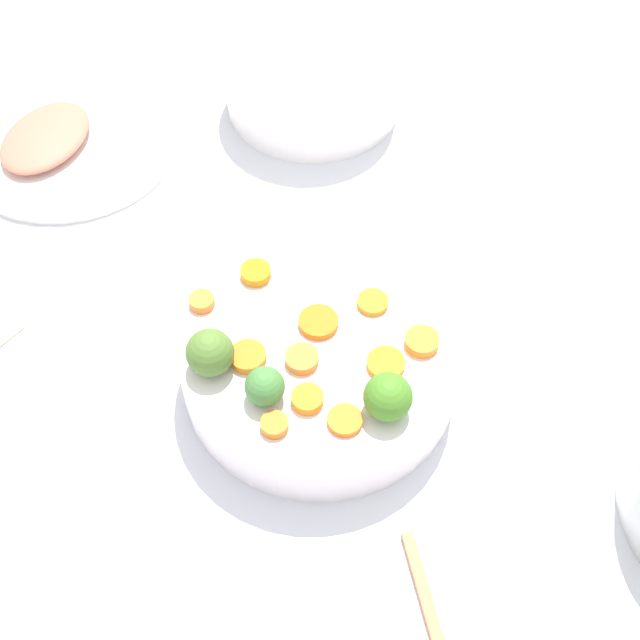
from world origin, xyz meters
TOP-DOWN VIEW (x-y plane):
  - tabletop at (0.00, 0.00)m, footprint 2.40×2.40m
  - serving_bowl_carrots at (-0.03, -0.02)m, footprint 0.27×0.27m
  - carrot_slice_0 at (-0.01, 0.03)m, footprint 0.04×0.04m
  - carrot_slice_1 at (0.04, -0.01)m, footprint 0.05×0.05m
  - carrot_slice_2 at (0.01, -0.13)m, footprint 0.03×0.03m
  - carrot_slice_3 at (-0.04, -0.02)m, footprint 0.05×0.05m
  - carrot_slice_4 at (-0.02, -0.06)m, footprint 0.04×0.04m
  - carrot_slice_5 at (-0.06, -0.09)m, footprint 0.04×0.04m
  - carrot_slice_6 at (-0.14, -0.07)m, footprint 0.03×0.03m
  - carrot_slice_7 at (-0.12, -0.01)m, footprint 0.04×0.04m
  - carrot_slice_8 at (0.05, 0.03)m, footprint 0.04×0.04m
  - carrot_slice_9 at (0.05, -0.08)m, footprint 0.03×0.03m
  - carrot_slice_10 at (0.01, -0.09)m, footprint 0.04×0.04m
  - brussels_sprout_0 at (-0.08, -0.11)m, footprint 0.04×0.04m
  - brussels_sprout_1 at (-0.02, -0.11)m, footprint 0.04×0.04m
  - brussels_sprout_2 at (0.07, -0.05)m, footprint 0.04×0.04m
  - casserole_dish at (-0.31, 0.30)m, footprint 0.22×0.22m
  - ham_plate at (-0.49, 0.05)m, footprint 0.28×0.28m
  - ham_slice_main at (-0.50, 0.02)m, footprint 0.13×0.16m

SIDE VIEW (x-z plane):
  - tabletop at x=0.00m, z-range 0.00..0.02m
  - ham_plate at x=-0.49m, z-range 0.02..0.03m
  - ham_slice_main at x=-0.50m, z-range 0.03..0.05m
  - serving_bowl_carrots at x=-0.03m, z-range 0.02..0.11m
  - casserole_dish at x=-0.31m, z-range 0.02..0.13m
  - carrot_slice_0 at x=-0.01m, z-range 0.11..0.12m
  - carrot_slice_9 at x=0.05m, z-range 0.11..0.12m
  - carrot_slice_1 at x=0.04m, z-range 0.11..0.12m
  - carrot_slice_3 at x=-0.04m, z-range 0.11..0.12m
  - carrot_slice_2 at x=0.01m, z-range 0.11..0.12m
  - carrot_slice_4 at x=-0.02m, z-range 0.11..0.12m
  - carrot_slice_5 at x=-0.06m, z-range 0.11..0.12m
  - carrot_slice_8 at x=0.05m, z-range 0.11..0.12m
  - carrot_slice_10 at x=0.01m, z-range 0.11..0.12m
  - carrot_slice_6 at x=-0.14m, z-range 0.11..0.12m
  - carrot_slice_7 at x=-0.12m, z-range 0.11..0.12m
  - brussels_sprout_1 at x=-0.02m, z-range 0.11..0.15m
  - brussels_sprout_2 at x=0.07m, z-range 0.11..0.15m
  - brussels_sprout_0 at x=-0.08m, z-range 0.11..0.15m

